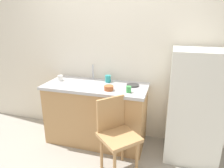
# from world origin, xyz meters

# --- Properties ---
(back_wall) EXTENTS (4.80, 0.10, 2.64)m
(back_wall) POSITION_xyz_m (0.00, 1.00, 1.32)
(back_wall) COLOR silver
(back_wall) RESTS_ON ground_plane
(cabinet_base) EXTENTS (1.39, 0.60, 0.83)m
(cabinet_base) POSITION_xyz_m (-0.12, 0.65, 0.42)
(cabinet_base) COLOR tan
(cabinet_base) RESTS_ON ground_plane
(countertop) EXTENTS (1.43, 0.64, 0.04)m
(countertop) POSITION_xyz_m (-0.12, 0.65, 0.85)
(countertop) COLOR #B7B7BC
(countertop) RESTS_ON cabinet_base
(faucet) EXTENTS (0.02, 0.02, 0.22)m
(faucet) POSITION_xyz_m (-0.25, 0.90, 0.98)
(faucet) COLOR #B7B7BC
(faucet) RESTS_ON countertop
(refrigerator) EXTENTS (0.64, 0.57, 1.42)m
(refrigerator) POSITION_xyz_m (1.19, 0.67, 0.71)
(refrigerator) COLOR silver
(refrigerator) RESTS_ON ground_plane
(chair) EXTENTS (0.57, 0.57, 0.89)m
(chair) POSITION_xyz_m (0.32, 0.13, 0.50)
(chair) COLOR tan
(chair) RESTS_ON ground_plane
(terracotta_bowl) EXTENTS (0.12, 0.12, 0.06)m
(terracotta_bowl) POSITION_xyz_m (0.12, 0.49, 0.90)
(terracotta_bowl) COLOR #B25B33
(terracotta_bowl) RESTS_ON countertop
(hotplate) EXTENTS (0.17, 0.17, 0.02)m
(hotplate) POSITION_xyz_m (0.39, 0.74, 0.88)
(hotplate) COLOR #2D2D2D
(hotplate) RESTS_ON countertop
(cup_green) EXTENTS (0.06, 0.06, 0.08)m
(cup_green) POSITION_xyz_m (0.38, 0.49, 0.91)
(cup_green) COLOR green
(cup_green) RESTS_ON countertop
(cup_teal) EXTENTS (0.08, 0.08, 0.10)m
(cup_teal) POSITION_xyz_m (0.01, 0.81, 0.92)
(cup_teal) COLOR teal
(cup_teal) RESTS_ON countertop
(cup_white) EXTENTS (0.07, 0.07, 0.08)m
(cup_white) POSITION_xyz_m (-0.68, 0.68, 0.91)
(cup_white) COLOR white
(cup_white) RESTS_ON countertop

